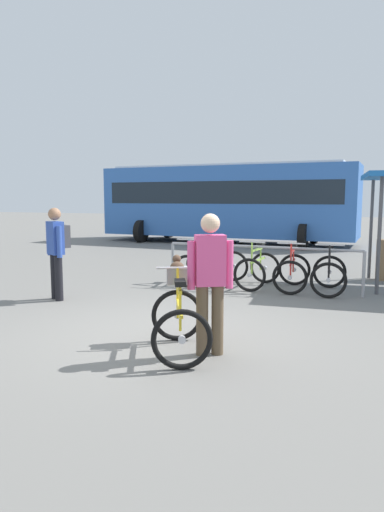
{
  "coord_description": "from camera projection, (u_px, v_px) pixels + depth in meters",
  "views": [
    {
      "loc": [
        2.57,
        -5.62,
        1.82
      ],
      "look_at": [
        0.29,
        0.45,
        1.0
      ],
      "focal_mm": 32.59,
      "sensor_mm": 36.0,
      "label": 1
    }
  ],
  "objects": [
    {
      "name": "pedestrian_with_backpack",
      "position": [
        57.0,
        248.0,
        8.2
      ],
      "size": [
        0.47,
        0.44,
        1.64
      ],
      "color": "black",
      "rests_on": "ground"
    },
    {
      "name": "bike_rack_rail",
      "position": [
        261.0,
        255.0,
        9.17
      ],
      "size": [
        3.91,
        0.23,
        0.88
      ],
      "color": "#99999E",
      "rests_on": "ground"
    },
    {
      "name": "ground_plane",
      "position": [
        160.0,
        331.0,
        6.35
      ],
      "size": [
        80.0,
        80.0,
        0.0
      ],
      "primitive_type": "plane",
      "color": "slate"
    },
    {
      "name": "racked_bike_black",
      "position": [
        329.0,
        274.0,
        8.86
      ],
      "size": [
        0.72,
        1.13,
        0.97
      ],
      "color": "black",
      "rests_on": "ground"
    },
    {
      "name": "featured_bicycle",
      "position": [
        179.0,
        311.0,
        5.5
      ],
      "size": [
        1.06,
        1.26,
        1.09
      ],
      "color": "black",
      "rests_on": "ground"
    },
    {
      "name": "racked_bike_white",
      "position": [
        225.0,
        267.0,
        9.68
      ],
      "size": [
        0.78,
        1.15,
        0.97
      ],
      "color": "black",
      "rests_on": "ground"
    },
    {
      "name": "person_with_featured_bike",
      "position": [
        210.0,
        278.0,
        5.3
      ],
      "size": [
        0.47,
        0.34,
        1.64
      ],
      "color": "brown",
      "rests_on": "ground"
    },
    {
      "name": "racked_bike_teal",
      "position": [
        194.0,
        265.0,
        9.96
      ],
      "size": [
        0.75,
        1.16,
        0.98
      ],
      "color": "black",
      "rests_on": "ground"
    },
    {
      "name": "racked_bike_lime",
      "position": [
        258.0,
        269.0,
        9.41
      ],
      "size": [
        0.76,
        1.16,
        0.97
      ],
      "color": "black",
      "rests_on": "ground"
    },
    {
      "name": "bus_distant",
      "position": [
        227.0,
        199.0,
        18.51
      ],
      "size": [
        10.12,
        3.75,
        3.08
      ],
      "color": "#3366B7",
      "rests_on": "ground"
    },
    {
      "name": "racked_bike_red",
      "position": [
        292.0,
        272.0,
        9.14
      ],
      "size": [
        0.73,
        1.15,
        0.98
      ],
      "color": "black",
      "rests_on": "ground"
    }
  ]
}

